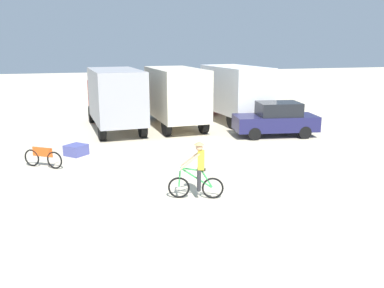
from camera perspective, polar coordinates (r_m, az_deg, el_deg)
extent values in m
plane|color=beige|center=(11.41, 7.00, -10.56)|extent=(120.00, 120.00, 0.00)
cube|color=#9E9EA3|center=(22.24, -10.52, 6.68)|extent=(2.72, 5.34, 2.70)
cube|color=#B21E1E|center=(25.65, -11.66, 6.43)|extent=(2.29, 1.63, 2.00)
cube|color=black|center=(26.30, -11.91, 7.37)|extent=(2.03, 0.21, 0.80)
cylinder|color=black|center=(25.58, -13.79, 4.03)|extent=(0.38, 1.02, 1.00)
cylinder|color=black|center=(25.84, -9.28, 4.35)|extent=(0.38, 1.02, 1.00)
cylinder|color=black|center=(20.70, -12.40, 1.85)|extent=(0.38, 1.02, 1.00)
cylinder|color=black|center=(21.03, -6.88, 2.26)|extent=(0.38, 1.02, 1.00)
cube|color=beige|center=(22.88, -2.25, 7.10)|extent=(2.67, 5.32, 2.70)
cube|color=#4C6B9E|center=(26.19, -4.36, 6.83)|extent=(2.28, 1.61, 2.00)
cube|color=black|center=(26.83, -4.74, 7.74)|extent=(2.03, 0.19, 0.80)
cylinder|color=black|center=(26.01, -6.44, 4.50)|extent=(0.37, 1.02, 1.00)
cylinder|color=black|center=(26.51, -2.12, 4.76)|extent=(0.37, 1.02, 1.00)
cylinder|color=black|center=(21.23, -3.56, 2.45)|extent=(0.37, 1.02, 1.00)
cylinder|color=black|center=(21.84, 1.62, 2.79)|extent=(0.37, 1.02, 1.00)
cube|color=white|center=(24.86, 6.10, 7.57)|extent=(2.93, 5.42, 2.70)
cube|color=#B21E1E|center=(27.96, 2.82, 7.30)|extent=(2.35, 1.72, 2.00)
cube|color=black|center=(28.55, 2.24, 8.15)|extent=(2.02, 0.29, 0.80)
cylinder|color=black|center=(27.60, 0.95, 5.13)|extent=(0.42, 1.03, 1.00)
cylinder|color=black|center=(28.43, 4.76, 5.34)|extent=(0.42, 1.03, 1.00)
cylinder|color=black|center=(23.13, 5.70, 3.35)|extent=(0.42, 1.03, 1.00)
cylinder|color=black|center=(24.12, 10.02, 3.65)|extent=(0.42, 1.03, 1.00)
cube|color=#1E1E4C|center=(21.58, 11.49, 2.92)|extent=(4.42, 2.37, 0.76)
cube|color=black|center=(21.51, 11.97, 4.81)|extent=(2.32, 1.90, 0.68)
cylinder|color=black|center=(20.55, 8.67, 1.42)|extent=(0.67, 0.31, 0.64)
cylinder|color=black|center=(22.02, 7.60, 2.29)|extent=(0.67, 0.31, 0.64)
cylinder|color=black|center=(21.39, 15.41, 1.56)|extent=(0.67, 0.31, 0.64)
cylinder|color=black|center=(22.81, 13.95, 2.40)|extent=(0.67, 0.31, 0.64)
torus|color=black|center=(12.77, -1.84, -6.08)|extent=(0.67, 0.27, 0.68)
cylinder|color=silver|center=(12.77, -1.84, -6.08)|extent=(0.10, 0.10, 0.08)
torus|color=black|center=(12.74, 2.90, -6.15)|extent=(0.67, 0.27, 0.68)
cylinder|color=silver|center=(12.74, 2.90, -6.15)|extent=(0.10, 0.10, 0.08)
cylinder|color=green|center=(12.64, 0.64, -4.76)|extent=(0.99, 0.37, 0.68)
cylinder|color=green|center=(12.56, -0.14, -3.54)|extent=(0.64, 0.25, 0.13)
cylinder|color=green|center=(12.65, 2.13, -4.95)|extent=(0.38, 0.17, 0.59)
cylinder|color=green|center=(12.67, -1.74, -4.72)|extent=(0.11, 0.08, 0.64)
cylinder|color=silver|center=(12.57, -1.63, -3.34)|extent=(0.20, 0.51, 0.04)
cube|color=black|center=(12.55, 1.36, -3.60)|extent=(0.27, 0.19, 0.06)
cube|color=gold|center=(12.46, 1.27, -2.24)|extent=(0.29, 0.37, 0.56)
sphere|color=tan|center=(12.36, 1.00, -0.45)|extent=(0.22, 0.22, 0.22)
cone|color=tan|center=(12.33, 1.01, 0.13)|extent=(0.32, 0.32, 0.10)
cylinder|color=#26262B|center=(12.53, 0.97, -5.08)|extent=(0.12, 0.12, 0.66)
cylinder|color=#26262B|center=(12.77, 1.00, -4.70)|extent=(0.12, 0.12, 0.66)
cylinder|color=tan|center=(12.31, -0.32, -2.52)|extent=(0.62, 0.20, 0.53)
cylinder|color=tan|center=(12.65, -0.24, -2.06)|extent=(0.60, 0.28, 0.53)
torus|color=black|center=(16.54, -18.58, -2.15)|extent=(0.60, 0.43, 0.68)
torus|color=black|center=(17.18, -21.38, -1.80)|extent=(0.60, 0.43, 0.68)
cube|color=#E05119|center=(16.78, -20.09, -1.05)|extent=(0.76, 0.53, 0.36)
cylinder|color=silver|center=(16.42, -18.88, -0.08)|extent=(0.31, 0.43, 0.04)
cube|color=#4C5199|center=(18.28, -15.82, -0.81)|extent=(1.10, 1.10, 0.46)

